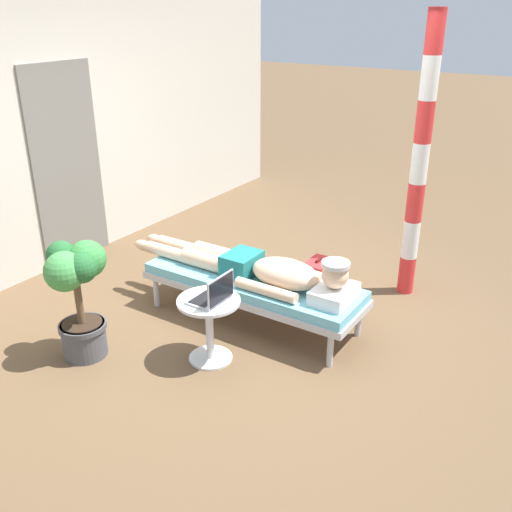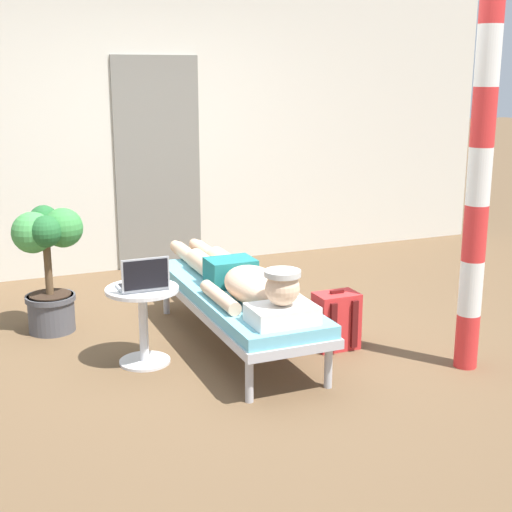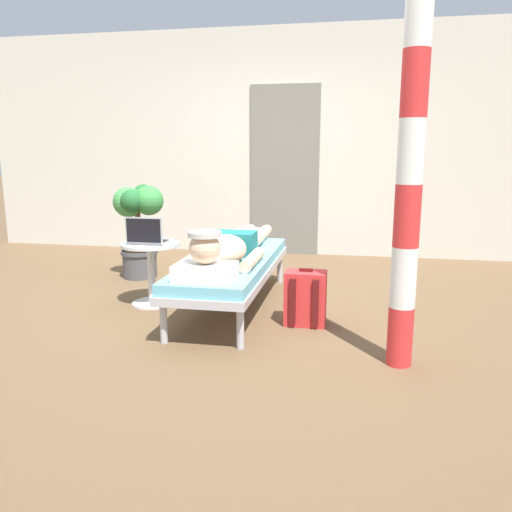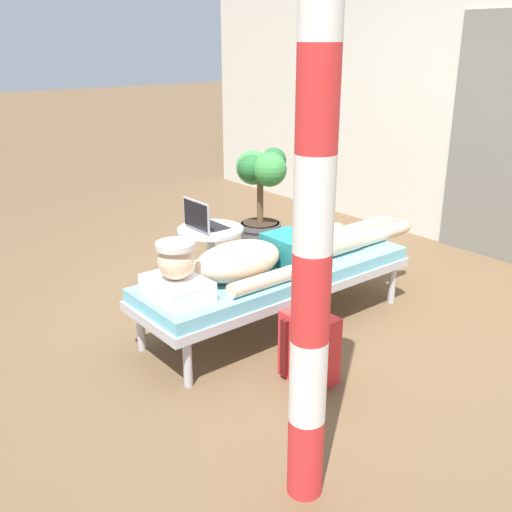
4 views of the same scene
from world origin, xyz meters
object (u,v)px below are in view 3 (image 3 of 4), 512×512
Objects in this scene: side_table at (151,263)px; backpack at (305,298)px; lounge_chair at (232,266)px; laptop at (147,237)px; porch_post at (411,152)px; potted_plant at (138,222)px; person_reclining at (229,247)px.

side_table is 1.34m from backpack.
laptop is (-0.68, -0.10, 0.24)m from lounge_chair.
laptop is at bearing 156.78° from porch_post.
laptop is 1.38m from backpack.
laptop is 0.12× the size of porch_post.
potted_plant is at bearing 117.53° from laptop.
backpack is at bearing -10.89° from side_table.
side_table is 1.23× the size of backpack.
potted_plant is 3.06m from porch_post.
laptop is at bearing -171.28° from lounge_chair.
potted_plant is at bearing 147.91° from backpack.
lounge_chair is 0.77× the size of porch_post.
person_reclining is at bearing 146.12° from porch_post.
person_reclining is at bearing -90.00° from lounge_chair.
person_reclining is 7.00× the size of laptop.
backpack is at bearing -25.90° from lounge_chair.
backpack is (0.63, -0.21, -0.32)m from person_reclining.
person_reclining is at bearing 161.25° from backpack.
porch_post is at bearing -45.09° from backpack.
backpack is at bearing -8.71° from laptop.
backpack is at bearing -18.75° from person_reclining.
porch_post is at bearing -36.67° from lounge_chair.
person_reclining is 4.15× the size of side_table.
potted_plant is (-1.79, 1.12, 0.37)m from backpack.
person_reclining is 1.47m from potted_plant.
backpack is 0.17× the size of porch_post.
lounge_chair is 0.73m from laptop.
side_table reaches higher than lounge_chair.
side_table is at bearing 155.51° from porch_post.
backpack is at bearing 134.91° from porch_post.
person_reclining is 0.86× the size of porch_post.
lounge_chair is 6.30× the size of laptop.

